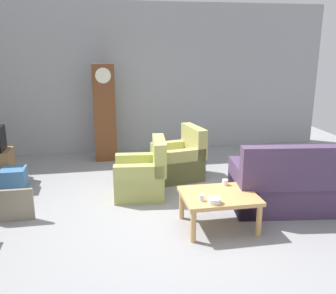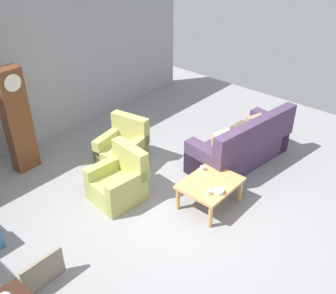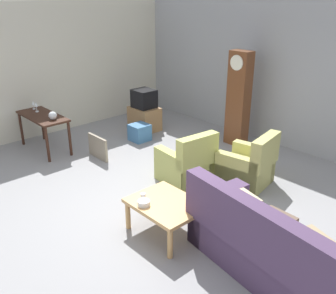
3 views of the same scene
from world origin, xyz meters
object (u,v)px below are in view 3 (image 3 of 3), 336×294
cup_white_porcelain (192,197)px  wine_glass_tall (33,104)px  couch_floral (270,250)px  tv_stand_cabinet (145,119)px  armchair_olive_far (248,167)px  storage_box_blue (140,132)px  console_table_dark (43,120)px  grandfather_clock (239,99)px  bowl_white_stacked (144,203)px  glass_dome_cloche (53,116)px  tv_crt (144,99)px  wine_glass_mid (36,105)px  coffee_table_wood (166,207)px  armchair_olive_near (187,165)px  framed_picture_leaning (98,147)px  cup_blue_rimmed (143,196)px

cup_white_porcelain → wine_glass_tall: 4.51m
couch_floral → tv_stand_cabinet: couch_floral is taller
armchair_olive_far → storage_box_blue: armchair_olive_far is taller
console_table_dark → grandfather_clock: grandfather_clock is taller
grandfather_clock → bowl_white_stacked: size_ratio=11.92×
armchair_olive_far → glass_dome_cloche: armchair_olive_far is taller
tv_stand_cabinet → storage_box_blue: tv_stand_cabinet is taller
storage_box_blue → glass_dome_cloche: size_ratio=2.43×
tv_crt → wine_glass_mid: (-0.71, -2.26, 0.13)m
tv_stand_cabinet → coffee_table_wood: bearing=-35.3°
storage_box_blue → tv_crt: bearing=131.5°
armchair_olive_near → cup_white_porcelain: armchair_olive_near is taller
grandfather_clock → wine_glass_mid: size_ratio=9.20×
coffee_table_wood → wine_glass_mid: wine_glass_mid is taller
armchair_olive_far → wine_glass_tall: bearing=-157.1°
storage_box_blue → framed_picture_leaning: bearing=-80.6°
armchair_olive_far → cup_white_porcelain: bearing=-80.5°
armchair_olive_near → storage_box_blue: bearing=163.4°
console_table_dark → cup_white_porcelain: bearing=2.7°
glass_dome_cloche → cup_white_porcelain: size_ratio=2.00×
tv_crt → glass_dome_cloche: tv_crt is taller
armchair_olive_near → couch_floral: bearing=-23.1°
armchair_olive_far → bowl_white_stacked: armchair_olive_far is taller
tv_crt → storage_box_blue: 0.90m
couch_floral → tv_crt: (-4.80, 2.10, 0.40)m
couch_floral → cup_blue_rimmed: bearing=-165.2°
tv_stand_cabinet → bowl_white_stacked: 4.18m
glass_dome_cloche → wine_glass_tall: wine_glass_tall is taller
armchair_olive_far → cup_blue_rimmed: bearing=-95.0°
tv_crt → bowl_white_stacked: bearing=-39.4°
coffee_table_wood → cup_white_porcelain: bearing=58.6°
bowl_white_stacked → wine_glass_tall: size_ratio=0.89×
couch_floral → tv_stand_cabinet: 5.24m
armchair_olive_far → coffee_table_wood: 1.95m
console_table_dark → wine_glass_tall: (-0.50, 0.06, 0.23)m
glass_dome_cloche → cup_blue_rimmed: size_ratio=2.00×
cup_white_porcelain → wine_glass_mid: 4.30m
console_table_dark → tv_crt: (0.43, 2.28, 0.12)m
storage_box_blue → armchair_olive_near: bearing=-16.6°
tv_stand_cabinet → couch_floral: bearing=-23.7°
wine_glass_tall → bowl_white_stacked: bearing=-5.9°
cup_white_porcelain → bowl_white_stacked: cup_white_porcelain is taller
couch_floral → wine_glass_mid: size_ratio=10.29×
tv_crt → wine_glass_tall: 2.41m
framed_picture_leaning → coffee_table_wood: bearing=-13.8°
framed_picture_leaning → cup_white_porcelain: bearing=-7.3°
tv_stand_cabinet → tv_crt: 0.48m
armchair_olive_near → grandfather_clock: grandfather_clock is taller
storage_box_blue → wine_glass_mid: bearing=-124.1°
storage_box_blue → cup_white_porcelain: cup_white_porcelain is taller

